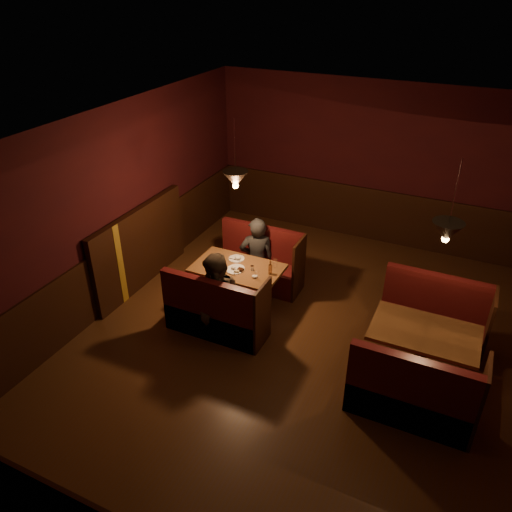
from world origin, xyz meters
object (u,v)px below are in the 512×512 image
at_px(main_table, 238,276).
at_px(diner_a, 257,242).
at_px(main_bench_near, 216,316).
at_px(second_bench_far, 432,323).
at_px(diner_b, 218,286).
at_px(main_bench_far, 260,266).
at_px(second_bench_near, 411,399).
at_px(second_table, 423,343).

relative_size(main_table, diner_a, 0.85).
relative_size(main_table, main_bench_near, 0.91).
bearing_deg(second_bench_far, diner_b, -158.34).
xyz_separation_m(main_bench_far, second_bench_near, (2.72, -1.87, 0.01)).
xyz_separation_m(main_bench_far, diner_a, (-0.04, -0.03, 0.45)).
xyz_separation_m(main_bench_far, second_table, (2.69, -1.12, 0.22)).
relative_size(main_table, main_bench_far, 0.91).
height_order(main_bench_near, diner_a, diner_a).
height_order(main_bench_far, second_bench_far, second_bench_far).
bearing_deg(diner_a, second_table, 133.97).
distance_m(main_bench_far, main_bench_near, 1.46).
bearing_deg(diner_b, main_bench_far, 81.80).
height_order(main_table, second_bench_far, second_bench_far).
xyz_separation_m(second_table, second_bench_near, (0.03, -0.75, -0.21)).
bearing_deg(main_table, main_bench_near, -88.77).
bearing_deg(diner_b, main_bench_near, -149.95).
bearing_deg(main_bench_far, diner_b, -88.15).
relative_size(main_table, second_table, 1.02).
relative_size(second_bench_far, diner_b, 0.88).
distance_m(second_bench_near, diner_a, 3.35).
distance_m(second_bench_far, diner_b, 2.91).
distance_m(second_table, diner_a, 2.95).
distance_m(main_table, main_bench_far, 0.76).
xyz_separation_m(diner_a, diner_b, (0.09, -1.40, 0.04)).
bearing_deg(second_table, main_table, 171.85).
relative_size(second_bench_near, diner_b, 0.88).
distance_m(main_table, diner_b, 0.75).
xyz_separation_m(main_table, diner_a, (-0.03, 0.70, 0.23)).
distance_m(main_bench_far, diner_b, 1.51).
bearing_deg(second_bench_far, main_table, -172.35).
height_order(main_bench_near, second_table, main_bench_near).
height_order(second_table, second_bench_near, second_bench_near).
xyz_separation_m(main_table, second_bench_far, (2.73, 0.37, -0.21)).
bearing_deg(second_table, main_bench_far, 157.44).
xyz_separation_m(second_table, diner_a, (-2.73, 1.09, 0.23)).
distance_m(second_bench_near, diner_b, 2.75).
distance_m(diner_a, diner_b, 1.40).
bearing_deg(main_bench_far, second_bench_near, -34.55).
xyz_separation_m(main_table, diner_b, (0.06, -0.69, 0.27)).
bearing_deg(main_bench_far, main_bench_near, -90.00).
bearing_deg(second_table, second_bench_near, -87.80).
distance_m(main_table, main_bench_near, 0.77).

